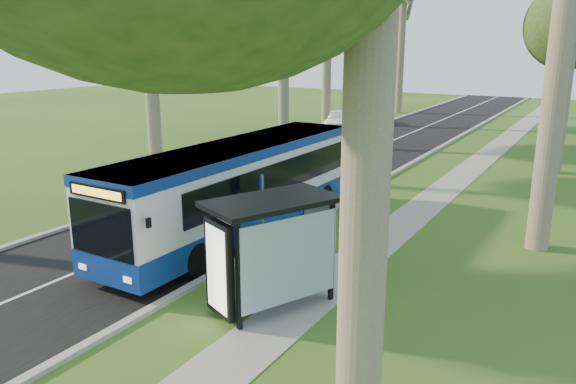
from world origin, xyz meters
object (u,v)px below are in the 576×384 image
at_px(bus_stop_sign, 262,205).
at_px(bus_shelter, 267,237).
at_px(car_white, 370,116).
at_px(car_silver, 341,121).
at_px(bus, 239,189).
at_px(litter_bin, 360,195).

relative_size(bus_stop_sign, bus_shelter, 0.70).
relative_size(bus_stop_sign, car_white, 0.63).
relative_size(bus_stop_sign, car_silver, 0.60).
distance_m(bus, litter_bin, 5.88).
xyz_separation_m(bus_stop_sign, car_white, (-8.05, 28.25, -0.90)).
height_order(bus_shelter, car_white, bus_shelter).
bearing_deg(car_white, car_silver, -110.35).
bearing_deg(bus_stop_sign, bus, 126.65).
bearing_deg(car_silver, bus, -83.44).
height_order(litter_bin, car_white, car_white).
xyz_separation_m(bus, bus_stop_sign, (1.73, -1.23, -0.02)).
bearing_deg(bus_stop_sign, litter_bin, 68.82).
height_order(bus_stop_sign, litter_bin, bus_stop_sign).
xyz_separation_m(litter_bin, car_white, (-8.43, 21.65, 0.25)).
relative_size(bus, car_white, 2.93).
height_order(bus_shelter, litter_bin, bus_shelter).
relative_size(bus, bus_stop_sign, 4.61).
xyz_separation_m(bus, car_white, (-6.32, 27.01, -0.92)).
bearing_deg(car_white, bus, -84.79).
relative_size(bus_shelter, litter_bin, 4.28).
distance_m(bus_stop_sign, bus_shelter, 3.87).
relative_size(bus_shelter, car_white, 0.90).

